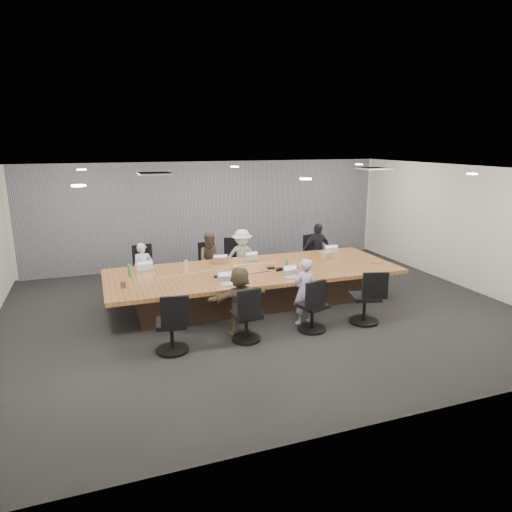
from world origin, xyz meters
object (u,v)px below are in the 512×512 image
object	(u,v)px
bottle_clear	(186,266)
laptop_1	(217,262)
chair_2	(238,263)
snack_packet	(375,262)
laptop_5	(231,284)
chair_1	(208,268)
person_0	(143,269)
canvas_bag	(328,255)
laptop_2	(250,259)
person_2	(242,257)
laptop_0	(146,269)
chair_5	(246,319)
conference_table	(254,285)
person_3	(317,250)
bottle_green_left	(129,270)
stapler	(280,269)
laptop_3	(328,252)
chair_7	(365,301)
chair_3	(310,259)
bottle_green_right	(286,266)
person_5	(240,300)
laptop_6	(292,277)
chair_4	(172,328)
mug_brown	(123,285)
person_1	(211,260)
chair_6	(312,310)
person_6	(304,292)
chair_0	(142,272)

from	to	relation	value
bottle_clear	laptop_1	bearing A→B (deg)	31.16
chair_2	laptop_1	xyz separation A→B (m)	(-0.75, -0.90, 0.33)
bottle_clear	snack_packet	world-z (taller)	bottle_clear
laptop_1	laptop_5	distance (m)	1.61
chair_1	person_0	bearing A→B (deg)	6.82
canvas_bag	laptop_2	bearing A→B (deg)	164.45
chair_2	person_2	size ratio (longest dim) A/B	0.64
chair_1	laptop_0	distance (m)	1.82
chair_5	canvas_bag	size ratio (longest dim) A/B	2.85
conference_table	person_3	world-z (taller)	person_3
bottle_green_left	stapler	distance (m)	3.00
conference_table	laptop_3	size ratio (longest dim) A/B	18.30
laptop_0	chair_7	bearing A→B (deg)	134.04
chair_3	stapler	xyz separation A→B (m)	(-1.69, -1.97, 0.40)
bottle_green_right	bottle_green_left	bearing A→B (deg)	166.96
conference_table	chair_3	xyz separation A→B (m)	(2.14, 1.70, -0.03)
chair_7	laptop_0	size ratio (longest dim) A/B	2.49
chair_2	person_5	world-z (taller)	person_5
laptop_6	laptop_0	bearing A→B (deg)	139.38
chair_4	mug_brown	xyz separation A→B (m)	(-0.63, 1.36, 0.39)
laptop_1	bottle_clear	size ratio (longest dim) A/B	1.35
laptop_1	stapler	bearing A→B (deg)	143.64
person_1	bottle_green_left	xyz separation A→B (m)	(-1.90, -0.99, 0.21)
conference_table	person_1	size ratio (longest dim) A/B	4.59
chair_6	laptop_5	distance (m)	1.58
person_3	laptop_5	xyz separation A→B (m)	(-2.90, -2.15, 0.07)
chair_1	conference_table	bearing A→B (deg)	102.69
person_6	chair_5	bearing A→B (deg)	9.02
person_6	stapler	size ratio (longest dim) A/B	7.49
chair_7	person_2	xyz separation A→B (m)	(-1.41, 3.05, 0.23)
person_1	person_6	world-z (taller)	person_1
person_0	chair_6	bearing A→B (deg)	-47.90
chair_2	chair_7	world-z (taller)	chair_7
laptop_1	chair_3	bearing A→B (deg)	-151.65
bottle_clear	stapler	bearing A→B (deg)	-18.43
chair_6	stapler	xyz separation A→B (m)	(-0.04, 1.43, 0.38)
chair_5	mug_brown	world-z (taller)	mug_brown
chair_5	conference_table	bearing A→B (deg)	60.34
chair_0	chair_2	distance (m)	2.29
laptop_0	person_2	world-z (taller)	person_2
chair_2	person_0	xyz separation A→B (m)	(-2.29, -0.35, 0.16)
conference_table	bottle_clear	distance (m)	1.47
person_6	snack_packet	bearing A→B (deg)	-163.12
person_3	bottle_green_left	xyz separation A→B (m)	(-4.62, -0.99, 0.19)
chair_5	laptop_5	distance (m)	0.97
laptop_3	chair_6	bearing A→B (deg)	61.14
person_0	laptop_0	world-z (taller)	person_0
chair_1	bottle_green_left	xyz separation A→B (m)	(-1.90, -1.34, 0.49)
chair_0	conference_table	bearing A→B (deg)	127.51
person_1	bottle_green_left	bearing A→B (deg)	-142.03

